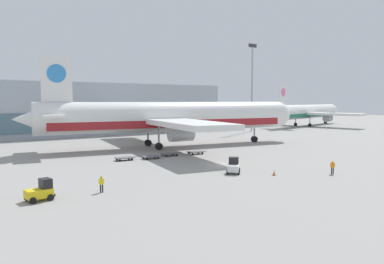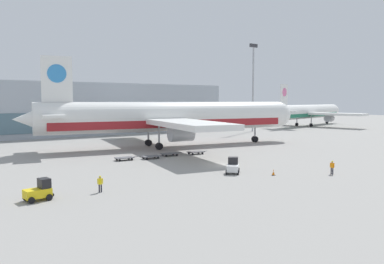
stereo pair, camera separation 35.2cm
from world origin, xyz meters
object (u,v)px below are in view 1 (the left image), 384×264
object	(u,v)px
ground_crew_near	(101,183)
ground_crew_far	(333,166)
airplane_main	(169,118)
airplane_distant	(306,112)
baggage_tug_mid	(233,166)
baggage_dolly_second	(151,156)
baggage_dolly_lead	(125,158)
traffic_cone_near	(274,172)
baggage_dolly_trail	(196,152)
light_mast	(252,82)
baggage_dolly_third	(170,154)
baggage_tug_foreground	(41,191)

from	to	relation	value
ground_crew_near	ground_crew_far	size ratio (longest dim) A/B	0.98
airplane_main	airplane_distant	distance (m)	78.24
baggage_tug_mid	baggage_dolly_second	world-z (taller)	baggage_tug_mid
baggage_dolly_second	ground_crew_far	size ratio (longest dim) A/B	2.15
baggage_dolly_lead	traffic_cone_near	xyz separation A→B (m)	(10.66, -21.16, -0.01)
ground_crew_near	baggage_dolly_trail	bearing A→B (deg)	56.51
baggage_tug_mid	baggage_dolly_trail	size ratio (longest dim) A/B	0.74
baggage_tug_mid	ground_crew_far	bearing A→B (deg)	-84.04
baggage_dolly_second	traffic_cone_near	xyz separation A→B (m)	(6.53, -20.20, -0.01)
light_mast	baggage_dolly_third	size ratio (longest dim) A/B	6.97
baggage_tug_mid	baggage_dolly_lead	size ratio (longest dim) A/B	0.74
ground_crew_far	light_mast	bearing A→B (deg)	130.95
airplane_distant	baggage_dolly_third	world-z (taller)	airplane_distant
baggage_dolly_trail	traffic_cone_near	world-z (taller)	traffic_cone_near
baggage_dolly_third	ground_crew_near	bearing A→B (deg)	-133.68
airplane_main	baggage_dolly_lead	xyz separation A→B (m)	(-14.52, -10.91, -5.45)
baggage_tug_foreground	baggage_dolly_second	bearing A→B (deg)	30.49
airplane_distant	light_mast	bearing A→B (deg)	177.70
ground_crew_far	airplane_distant	bearing A→B (deg)	116.18
airplane_main	traffic_cone_near	world-z (taller)	airplane_main
airplane_distant	ground_crew_far	xyz separation A→B (m)	(-71.17, -61.50, -4.01)
airplane_distant	baggage_dolly_trail	world-z (taller)	airplane_distant
ground_crew_near	ground_crew_far	bearing A→B (deg)	5.80
ground_crew_far	traffic_cone_near	distance (m)	7.56
light_mast	baggage_dolly_third	bearing A→B (deg)	-147.40
baggage_dolly_third	baggage_dolly_lead	bearing A→B (deg)	-176.93
baggage_dolly_second	baggage_dolly_third	world-z (taller)	same
baggage_tug_foreground	baggage_dolly_third	xyz separation A→B (m)	(24.27, 17.33, -0.49)
airplane_distant	baggage_tug_foreground	bearing A→B (deg)	-166.62
ground_crew_near	traffic_cone_near	xyz separation A→B (m)	(20.95, -3.62, -0.62)
airplane_distant	traffic_cone_near	size ratio (longest dim) A/B	63.81
baggage_dolly_third	airplane_distant	bearing A→B (deg)	27.33
ground_crew_far	ground_crew_near	bearing A→B (deg)	-119.49
baggage_dolly_third	ground_crew_far	world-z (taller)	ground_crew_far
airplane_distant	baggage_dolly_lead	size ratio (longest dim) A/B	13.15
airplane_distant	baggage_dolly_second	size ratio (longest dim) A/B	13.15
light_mast	baggage_dolly_trail	size ratio (longest dim) A/B	6.97
baggage_dolly_lead	baggage_dolly_second	world-z (taller)	same
baggage_tug_mid	ground_crew_near	size ratio (longest dim) A/B	1.62
airplane_distant	ground_crew_near	xyz separation A→B (m)	(-98.69, -54.21, -4.03)
airplane_distant	baggage_tug_foreground	size ratio (longest dim) A/B	18.68
baggage_tug_mid	baggage_dolly_trail	world-z (taller)	baggage_tug_mid
baggage_dolly_trail	baggage_dolly_lead	bearing A→B (deg)	179.43
baggage_dolly_second	airplane_distant	bearing A→B (deg)	26.84
baggage_dolly_lead	ground_crew_far	bearing A→B (deg)	-52.46
baggage_dolly_second	ground_crew_near	bearing A→B (deg)	-128.22
baggage_tug_foreground	ground_crew_near	size ratio (longest dim) A/B	1.54
baggage_tug_mid	ground_crew_far	xyz separation A→B (m)	(9.88, -7.55, 0.14)
airplane_main	ground_crew_near	distance (m)	38.06
baggage_dolly_lead	ground_crew_far	xyz separation A→B (m)	(17.23, -24.83, 0.63)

